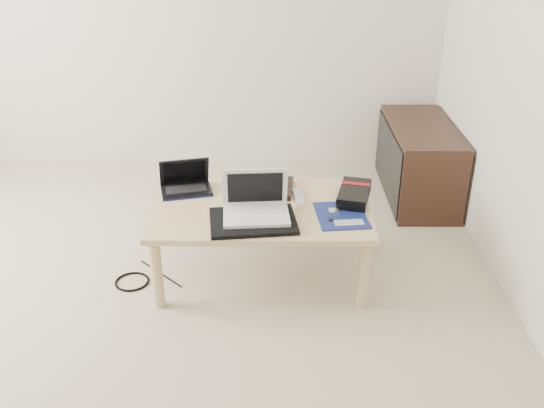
{
  "coord_description": "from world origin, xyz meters",
  "views": [
    {
      "loc": [
        0.82,
        -2.27,
        1.79
      ],
      "look_at": [
        0.81,
        0.48,
        0.41
      ],
      "focal_mm": 40.0,
      "sensor_mm": 36.0,
      "label": 1
    }
  ],
  "objects_px": {
    "netbook": "(186,184)",
    "gpu_box": "(354,194)",
    "media_cabinet": "(418,161)",
    "coffee_table": "(262,215)",
    "white_laptop": "(256,206)"
  },
  "relations": [
    {
      "from": "coffee_table",
      "to": "gpu_box",
      "type": "xyz_separation_m",
      "value": [
        0.48,
        0.08,
        0.08
      ]
    },
    {
      "from": "netbook",
      "to": "gpu_box",
      "type": "bearing_deg",
      "value": -7.06
    },
    {
      "from": "coffee_table",
      "to": "white_laptop",
      "type": "height_order",
      "value": "white_laptop"
    },
    {
      "from": "white_laptop",
      "to": "gpu_box",
      "type": "height_order",
      "value": "white_laptop"
    },
    {
      "from": "netbook",
      "to": "white_laptop",
      "type": "xyz_separation_m",
      "value": [
        0.39,
        -0.32,
        0.03
      ]
    },
    {
      "from": "media_cabinet",
      "to": "white_laptop",
      "type": "relative_size",
      "value": 2.7
    },
    {
      "from": "media_cabinet",
      "to": "white_laptop",
      "type": "distance_m",
      "value": 1.53
    },
    {
      "from": "media_cabinet",
      "to": "gpu_box",
      "type": "distance_m",
      "value": 1.05
    },
    {
      "from": "coffee_table",
      "to": "netbook",
      "type": "relative_size",
      "value": 3.65
    },
    {
      "from": "white_laptop",
      "to": "coffee_table",
      "type": "bearing_deg",
      "value": 79.04
    },
    {
      "from": "white_laptop",
      "to": "gpu_box",
      "type": "distance_m",
      "value": 0.55
    },
    {
      "from": "coffee_table",
      "to": "gpu_box",
      "type": "height_order",
      "value": "gpu_box"
    },
    {
      "from": "media_cabinet",
      "to": "netbook",
      "type": "distance_m",
      "value": 1.63
    },
    {
      "from": "netbook",
      "to": "white_laptop",
      "type": "relative_size",
      "value": 0.9
    },
    {
      "from": "coffee_table",
      "to": "media_cabinet",
      "type": "height_order",
      "value": "media_cabinet"
    }
  ]
}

